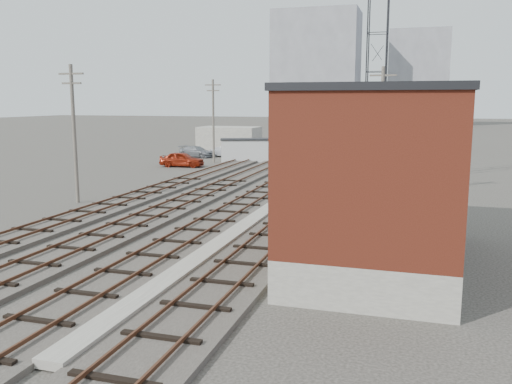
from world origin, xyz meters
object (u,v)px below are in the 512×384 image
at_px(switch_stand, 281,165).
at_px(car_grey, 196,152).
at_px(car_silver, 225,152).
at_px(signal_mast, 283,206).
at_px(car_red, 182,159).
at_px(site_trailer, 248,150).

distance_m(switch_stand, car_grey, 16.26).
xyz_separation_m(switch_stand, car_silver, (-9.69, 10.83, 0.06)).
bearing_deg(signal_mast, car_red, 121.53).
xyz_separation_m(switch_stand, car_grey, (-13.00, 9.76, 0.10)).
relative_size(switch_stand, car_red, 0.26).
distance_m(switch_stand, car_red, 10.52).
bearing_deg(signal_mast, car_silver, 113.17).
height_order(switch_stand, car_red, car_red).
height_order(site_trailer, car_red, site_trailer).
bearing_deg(site_trailer, car_red, -145.38).
xyz_separation_m(site_trailer, car_silver, (-4.08, 3.92, -0.66)).
bearing_deg(site_trailer, switch_stand, -70.57).
bearing_deg(car_red, car_silver, -9.42).
relative_size(site_trailer, car_silver, 1.75).
xyz_separation_m(car_silver, car_grey, (-3.31, -1.07, 0.04)).
bearing_deg(car_grey, car_red, -150.58).
relative_size(switch_stand, site_trailer, 0.18).
xyz_separation_m(car_red, car_grey, (-2.48, 9.65, -0.11)).
height_order(site_trailer, car_silver, site_trailer).
bearing_deg(car_red, site_trailer, -40.78).
bearing_deg(switch_stand, site_trailer, 151.52).
distance_m(site_trailer, car_red, 8.41).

